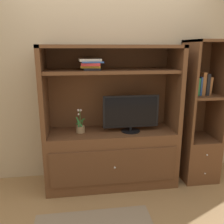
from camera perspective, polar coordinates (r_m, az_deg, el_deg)
ground_plane at (r=2.91m, az=1.04°, el=-20.20°), size 8.00×8.00×0.00m
painted_rear_wall at (r=3.14m, az=-1.05°, el=9.91°), size 6.00×0.10×2.80m
media_console at (r=3.00m, az=-0.15°, el=-7.26°), size 1.59×0.54×1.70m
tv_monitor at (r=2.86m, az=4.51°, el=-0.27°), size 0.67×0.22×0.44m
potted_plant at (r=2.90m, az=-7.48°, el=-3.74°), size 0.11×0.10×0.28m
magazine_stack at (r=2.75m, az=-5.02°, el=11.30°), size 0.27×0.36×0.12m
bookshelf_tall at (r=3.34m, az=19.66°, el=-5.13°), size 0.44×0.49×1.77m
upright_book_row at (r=3.15m, az=20.16°, el=6.00°), size 0.24×0.17×0.28m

